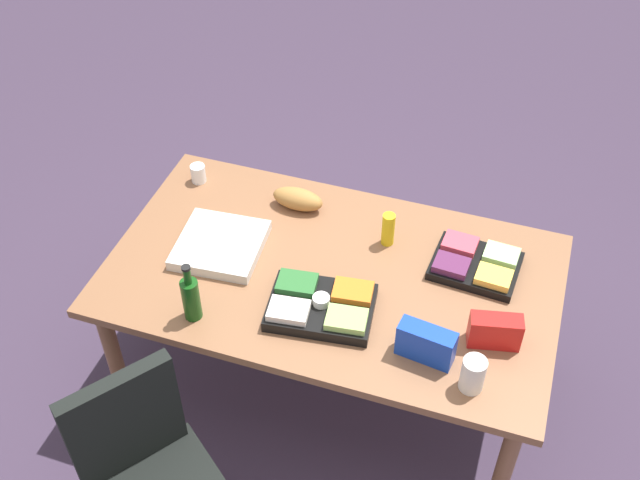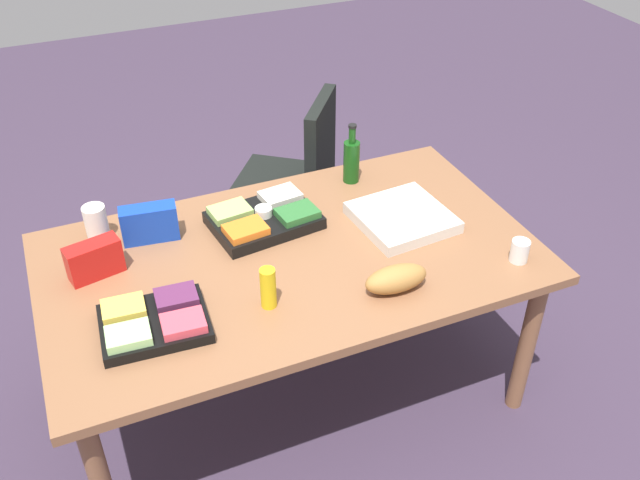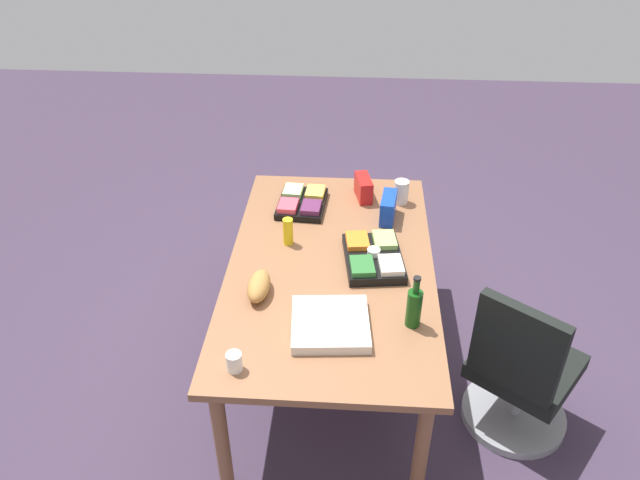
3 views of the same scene
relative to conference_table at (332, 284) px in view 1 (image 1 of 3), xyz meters
The scene contains 12 objects.
ground_plane 0.69m from the conference_table, ahead, with size 10.00×10.00×0.00m, color #3D3044.
conference_table is the anchor object (origin of this frame).
mayo_jar 0.79m from the conference_table, 149.01° to the left, with size 0.09×0.09×0.15m, color white.
mustard_bottle 0.34m from the conference_table, 125.17° to the right, with size 0.06×0.06×0.16m, color yellow.
pizza_box 0.52m from the conference_table, ahead, with size 0.36×0.36×0.05m, color silver.
chip_bag_red 0.74m from the conference_table, 166.74° to the left, with size 0.20×0.08×0.14m, color red.
wine_bottle 0.64m from the conference_table, 42.06° to the left, with size 0.08×0.08×0.28m.
veggie_tray 0.25m from the conference_table, 96.64° to the left, with size 0.45×0.35×0.09m.
fruit_platter 0.62m from the conference_table, 160.08° to the right, with size 0.38×0.30×0.07m.
paper_cup 0.89m from the conference_table, 25.45° to the right, with size 0.07×0.07×0.09m, color white.
bread_loaf 0.46m from the conference_table, 51.35° to the right, with size 0.24×0.11×0.10m, color #AA753A.
chip_bag_blue 0.59m from the conference_table, 146.32° to the left, with size 0.22×0.08×0.15m, color #153DB5.
Camera 1 is at (-0.68, 2.20, 3.14)m, focal length 43.72 mm.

